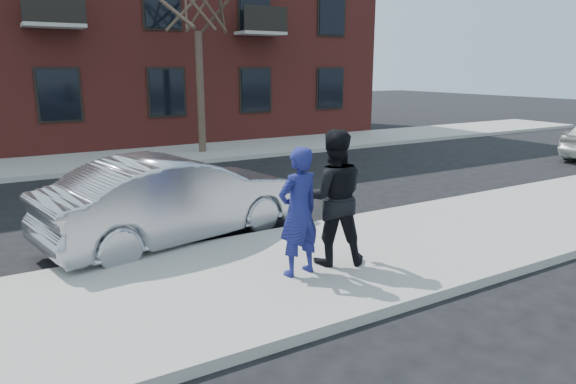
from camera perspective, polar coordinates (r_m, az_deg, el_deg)
ground at (r=7.55m, az=-10.79°, el=-10.94°), size 100.00×100.00×0.00m
near_sidewalk at (r=7.30m, az=-10.13°, el=-11.14°), size 50.00×3.50×0.15m
near_curb at (r=8.89m, az=-14.26°, el=-6.75°), size 50.00×0.10×0.15m
far_sidewalk at (r=18.15m, az=-23.09°, el=2.91°), size 50.00×3.50×0.15m
far_curb at (r=16.40m, az=-22.21°, el=1.94°), size 50.00×0.10×0.15m
silver_sedan at (r=9.54m, az=-12.26°, el=-0.72°), size 5.07×2.61×1.59m
man_hoodie at (r=7.36m, az=1.18°, el=-2.23°), size 0.74×0.55×1.89m
man_peacoat at (r=7.82m, az=5.02°, el=-0.62°), size 1.25×1.14×2.08m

